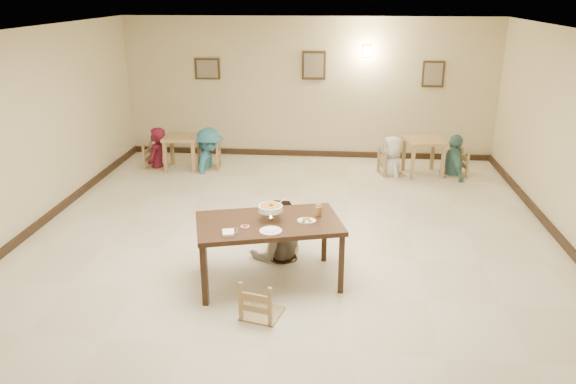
# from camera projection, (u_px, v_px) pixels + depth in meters

# --- Properties ---
(floor) EXTENTS (10.00, 10.00, 0.00)m
(floor) POSITION_uv_depth(u_px,v_px,m) (288.00, 254.00, 7.92)
(floor) COLOR beige
(floor) RESTS_ON ground
(ceiling) EXTENTS (10.00, 10.00, 0.00)m
(ceiling) POSITION_uv_depth(u_px,v_px,m) (288.00, 34.00, 6.90)
(ceiling) COLOR white
(ceiling) RESTS_ON wall_back
(wall_back) EXTENTS (10.00, 0.00, 10.00)m
(wall_back) POSITION_uv_depth(u_px,v_px,m) (309.00, 89.00, 12.09)
(wall_back) COLOR beige
(wall_back) RESTS_ON floor
(wall_left) EXTENTS (0.00, 10.00, 10.00)m
(wall_left) POSITION_uv_depth(u_px,v_px,m) (0.00, 145.00, 7.76)
(wall_left) COLOR beige
(wall_left) RESTS_ON floor
(baseboard_back) EXTENTS (8.00, 0.06, 0.12)m
(baseboard_back) POSITION_uv_depth(u_px,v_px,m) (308.00, 153.00, 12.56)
(baseboard_back) COLOR black
(baseboard_back) RESTS_ON floor
(baseboard_left) EXTENTS (0.06, 10.00, 0.12)m
(baseboard_left) POSITION_uv_depth(u_px,v_px,m) (19.00, 239.00, 8.24)
(baseboard_left) COLOR black
(baseboard_left) RESTS_ON floor
(picture_a) EXTENTS (0.55, 0.04, 0.45)m
(picture_a) POSITION_uv_depth(u_px,v_px,m) (207.00, 69.00, 12.10)
(picture_a) COLOR #342514
(picture_a) RESTS_ON wall_back
(picture_b) EXTENTS (0.50, 0.04, 0.60)m
(picture_b) POSITION_uv_depth(u_px,v_px,m) (314.00, 65.00, 11.87)
(picture_b) COLOR #342514
(picture_b) RESTS_ON wall_back
(picture_c) EXTENTS (0.45, 0.04, 0.55)m
(picture_c) POSITION_uv_depth(u_px,v_px,m) (433.00, 74.00, 11.71)
(picture_c) COLOR #342514
(picture_c) RESTS_ON wall_back
(wall_sconce) EXTENTS (0.16, 0.05, 0.22)m
(wall_sconce) POSITION_uv_depth(u_px,v_px,m) (367.00, 51.00, 11.68)
(wall_sconce) COLOR #FFD88C
(wall_sconce) RESTS_ON wall_back
(main_table) EXTENTS (1.97, 1.43, 0.83)m
(main_table) POSITION_uv_depth(u_px,v_px,m) (269.00, 227.00, 6.95)
(main_table) COLOR #341F11
(main_table) RESTS_ON floor
(chair_far) EXTENTS (0.46, 0.46, 0.98)m
(chair_far) POSITION_uv_depth(u_px,v_px,m) (281.00, 222.00, 7.77)
(chair_far) COLOR tan
(chair_far) RESTS_ON floor
(chair_near) EXTENTS (0.43, 0.43, 0.91)m
(chair_near) POSITION_uv_depth(u_px,v_px,m) (262.00, 280.00, 6.30)
(chair_near) COLOR tan
(chair_near) RESTS_ON floor
(main_diner) EXTENTS (0.97, 0.86, 1.67)m
(main_diner) POSITION_uv_depth(u_px,v_px,m) (278.00, 200.00, 7.60)
(main_diner) COLOR gray
(main_diner) RESTS_ON floor
(curry_warmer) EXTENTS (0.34, 0.30, 0.27)m
(curry_warmer) POSITION_uv_depth(u_px,v_px,m) (271.00, 208.00, 6.90)
(curry_warmer) COLOR silver
(curry_warmer) RESTS_ON main_table
(rice_plate_far) EXTENTS (0.28, 0.28, 0.06)m
(rice_plate_far) POSITION_uv_depth(u_px,v_px,m) (270.00, 212.00, 7.18)
(rice_plate_far) COLOR white
(rice_plate_far) RESTS_ON main_table
(rice_plate_near) EXTENTS (0.27, 0.27, 0.06)m
(rice_plate_near) POSITION_uv_depth(u_px,v_px,m) (271.00, 231.00, 6.62)
(rice_plate_near) COLOR white
(rice_plate_near) RESTS_ON main_table
(fried_plate) EXTENTS (0.23, 0.23, 0.05)m
(fried_plate) POSITION_uv_depth(u_px,v_px,m) (306.00, 220.00, 6.91)
(fried_plate) COLOR white
(fried_plate) RESTS_ON main_table
(chili_dish) EXTENTS (0.10, 0.10, 0.02)m
(chili_dish) POSITION_uv_depth(u_px,v_px,m) (245.00, 226.00, 6.74)
(chili_dish) COLOR white
(chili_dish) RESTS_ON main_table
(napkin_cutlery) EXTENTS (0.19, 0.28, 0.03)m
(napkin_cutlery) POSITION_uv_depth(u_px,v_px,m) (228.00, 233.00, 6.56)
(napkin_cutlery) COLOR white
(napkin_cutlery) RESTS_ON main_table
(drink_glass) EXTENTS (0.08, 0.08, 0.16)m
(drink_glass) POSITION_uv_depth(u_px,v_px,m) (318.00, 211.00, 7.06)
(drink_glass) COLOR white
(drink_glass) RESTS_ON main_table
(bg_table_left) EXTENTS (0.73, 0.73, 0.70)m
(bg_table_left) POSITION_uv_depth(u_px,v_px,m) (182.00, 142.00, 11.52)
(bg_table_left) COLOR #A68152
(bg_table_left) RESTS_ON floor
(bg_table_right) EXTENTS (0.85, 0.85, 0.73)m
(bg_table_right) POSITION_uv_depth(u_px,v_px,m) (424.00, 146.00, 11.14)
(bg_table_right) COLOR #A68152
(bg_table_right) RESTS_ON floor
(bg_chair_ll) EXTENTS (0.45, 0.45, 0.96)m
(bg_chair_ll) POSITION_uv_depth(u_px,v_px,m) (156.00, 146.00, 11.58)
(bg_chair_ll) COLOR tan
(bg_chair_ll) RESTS_ON floor
(bg_chair_lr) EXTENTS (0.44, 0.44, 0.93)m
(bg_chair_lr) POSITION_uv_depth(u_px,v_px,m) (209.00, 147.00, 11.55)
(bg_chair_lr) COLOR tan
(bg_chair_lr) RESTS_ON floor
(bg_chair_rl) EXTENTS (0.45, 0.45, 0.97)m
(bg_chair_rl) POSITION_uv_depth(u_px,v_px,m) (392.00, 151.00, 11.20)
(bg_chair_rl) COLOR tan
(bg_chair_rl) RESTS_ON floor
(bg_chair_rr) EXTENTS (0.46, 0.46, 0.98)m
(bg_chair_rr) POSITION_uv_depth(u_px,v_px,m) (455.00, 152.00, 11.12)
(bg_chair_rr) COLOR tan
(bg_chair_rr) RESTS_ON floor
(bg_diner_a) EXTENTS (0.47, 0.66, 1.72)m
(bg_diner_a) POSITION_uv_depth(u_px,v_px,m) (155.00, 128.00, 11.45)
(bg_diner_a) COLOR #571122
(bg_diner_a) RESTS_ON floor
(bg_diner_b) EXTENTS (0.65, 1.11, 1.71)m
(bg_diner_b) POSITION_uv_depth(u_px,v_px,m) (208.00, 128.00, 11.41)
(bg_diner_b) COLOR teal
(bg_diner_b) RESTS_ON floor
(bg_diner_c) EXTENTS (0.69, 0.87, 1.56)m
(bg_diner_c) POSITION_uv_depth(u_px,v_px,m) (393.00, 136.00, 11.10)
(bg_diner_c) COLOR silver
(bg_diner_c) RESTS_ON floor
(bg_diner_d) EXTENTS (0.56, 1.03, 1.67)m
(bg_diner_d) POSITION_uv_depth(u_px,v_px,m) (457.00, 135.00, 11.01)
(bg_diner_d) COLOR slate
(bg_diner_d) RESTS_ON floor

